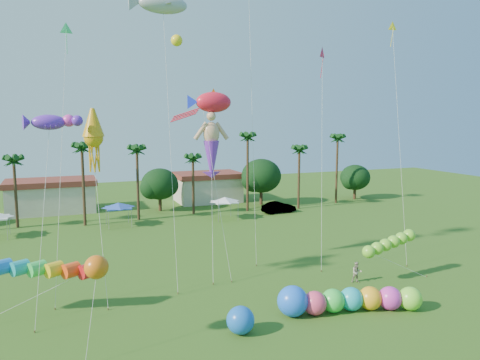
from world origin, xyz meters
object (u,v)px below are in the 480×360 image
object	(u,v)px
car_b	(279,207)
caterpillar_inflatable	(344,300)
spectator_b	(357,272)
blue_ball	(240,320)

from	to	relation	value
car_b	caterpillar_inflatable	bearing A→B (deg)	157.39
caterpillar_inflatable	car_b	bearing A→B (deg)	85.05
car_b	spectator_b	size ratio (longest dim) A/B	2.80
blue_ball	car_b	bearing A→B (deg)	60.21
caterpillar_inflatable	blue_ball	xyz separation A→B (m)	(-8.08, -0.40, 0.00)
blue_ball	spectator_b	bearing A→B (deg)	22.41
car_b	spectator_b	xyz separation A→B (m)	(-6.75, -28.52, 0.07)
car_b	spectator_b	world-z (taller)	spectator_b
spectator_b	blue_ball	world-z (taller)	blue_ball
spectator_b	caterpillar_inflatable	world-z (taller)	caterpillar_inflatable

